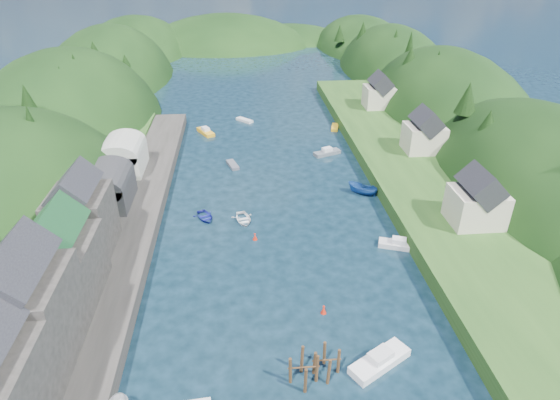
{
  "coord_description": "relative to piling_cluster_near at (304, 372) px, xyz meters",
  "views": [
    {
      "loc": [
        -5.33,
        -31.99,
        37.38
      ],
      "look_at": [
        0.0,
        28.0,
        4.0
      ],
      "focal_mm": 30.0,
      "sensor_mm": 36.0,
      "label": 1
    }
  ],
  "objects": [
    {
      "name": "right_bank_cottages",
      "position": [
        28.33,
        49.53,
        4.5
      ],
      "size": [
        9.0,
        59.24,
        8.41
      ],
      "color": "beige",
      "rests_on": "terrace_right"
    },
    {
      "name": "ground",
      "position": [
        0.33,
        51.19,
        -1.34
      ],
      "size": [
        600.0,
        600.0,
        0.0
      ],
      "primitive_type": "plane",
      "color": "black",
      "rests_on": "ground"
    },
    {
      "name": "channel_buoy_near",
      "position": [
        3.57,
        9.24,
        -0.86
      ],
      "size": [
        0.7,
        0.7,
        1.1
      ],
      "color": "#B31F0E",
      "rests_on": "ground"
    },
    {
      "name": "piling_cluster_far",
      "position": [
        2.37,
        0.83,
        -0.14
      ],
      "size": [
        2.85,
        2.7,
        3.54
      ],
      "color": "#382314",
      "rests_on": "ground"
    },
    {
      "name": "far_hills",
      "position": [
        1.54,
        175.2,
        -12.14
      ],
      "size": [
        103.0,
        68.0,
        44.0
      ],
      "color": "black",
      "rests_on": "ground"
    },
    {
      "name": "moored_boats",
      "position": [
        0.1,
        23.61,
        -0.75
      ],
      "size": [
        37.06,
        85.85,
        2.11
      ],
      "color": "silver",
      "rests_on": "ground"
    },
    {
      "name": "hillside_right",
      "position": [
        45.33,
        76.19,
        -8.75
      ],
      "size": [
        36.0,
        245.56,
        48.0
      ],
      "color": "black",
      "rests_on": "ground"
    },
    {
      "name": "boat_sheds",
      "position": [
        -25.67,
        40.19,
        3.93
      ],
      "size": [
        7.0,
        21.0,
        7.5
      ],
      "color": "#2D2D30",
      "rests_on": "quay_left"
    },
    {
      "name": "quay_left",
      "position": [
        -23.67,
        21.19,
        -0.34
      ],
      "size": [
        12.0,
        110.0,
        2.0
      ],
      "primitive_type": "cube",
      "color": "#2D2B28",
      "rests_on": "ground"
    },
    {
      "name": "piling_cluster_near",
      "position": [
        0.0,
        0.0,
        0.0
      ],
      "size": [
        3.07,
        2.88,
        3.82
      ],
      "color": "#382314",
      "rests_on": "ground"
    },
    {
      "name": "channel_buoy_far",
      "position": [
        -3.63,
        25.03,
        -0.86
      ],
      "size": [
        0.7,
        0.7,
        1.1
      ],
      "color": "#B31F0E",
      "rests_on": "ground"
    },
    {
      "name": "hill_trees",
      "position": [
        0.74,
        65.54,
        9.79
      ],
      "size": [
        91.27,
        151.23,
        12.14
      ],
      "color": "black",
      "rests_on": "ground"
    },
    {
      "name": "quayside_buildings",
      "position": [
        -25.67,
        7.58,
        5.75
      ],
      "size": [
        8.0,
        35.84,
        12.9
      ],
      "color": "#2D2B28",
      "rests_on": "quay_left"
    },
    {
      "name": "terrace_right",
      "position": [
        25.33,
        41.19,
        -0.14
      ],
      "size": [
        16.0,
        120.0,
        2.4
      ],
      "primitive_type": "cube",
      "color": "#234719",
      "rests_on": "ground"
    },
    {
      "name": "terrace_left_grass",
      "position": [
        -30.67,
        21.19,
        -0.09
      ],
      "size": [
        12.0,
        110.0,
        2.5
      ],
      "primitive_type": "cube",
      "color": "#234719",
      "rests_on": "ground"
    },
    {
      "name": "hillside_left",
      "position": [
        -44.67,
        76.19,
        -9.37
      ],
      "size": [
        44.0,
        245.56,
        52.0
      ],
      "color": "black",
      "rests_on": "ground"
    }
  ]
}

